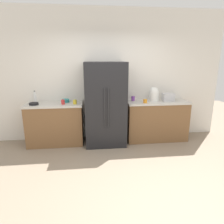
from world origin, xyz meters
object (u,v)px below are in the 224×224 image
refrigerator (105,104)px  cup_d (145,101)px  cup_a (63,102)px  toaster (168,97)px  bottle_a (35,98)px  cup_b (133,98)px  cup_c (75,102)px  rice_cooker (154,94)px  bowl_a (34,104)px  bowl_b (66,101)px

refrigerator → cup_d: size_ratio=21.19×
cup_a → refrigerator: bearing=0.4°
toaster → refrigerator: bearing=-176.5°
bottle_a → cup_b: bottle_a is taller
toaster → cup_a: 2.41m
cup_c → refrigerator: bearing=1.3°
cup_c → rice_cooker: bearing=4.5°
cup_a → cup_d: cup_a is taller
refrigerator → toaster: refrigerator is taller
bowl_a → bowl_b: bearing=16.8°
cup_a → toaster: bearing=2.3°
cup_a → rice_cooker: bearing=3.7°
toaster → bowl_a: size_ratio=1.35×
rice_cooker → cup_c: (-1.80, -0.14, -0.11)m
toaster → bowl_a: toaster is taller
cup_b → cup_a: bearing=-172.3°
cup_d → bowl_a: 2.42m
cup_a → cup_c: bearing=-2.0°
bowl_b → refrigerator: bearing=-13.2°
toaster → cup_a: (-2.40, -0.10, -0.04)m
bottle_a → bowl_b: bottle_a is taller
bowl_a → bowl_b: 0.68m
refrigerator → bottle_a: (-1.55, 0.24, 0.13)m
cup_a → bowl_b: size_ratio=0.59×
bottle_a → cup_a: bearing=-21.1°
toaster → bowl_a: 3.02m
bottle_a → bowl_b: 0.67m
bowl_b → cup_b: bearing=0.1°
refrigerator → cup_c: (-0.66, -0.02, 0.07)m
rice_cooker → bottle_a: size_ratio=1.21×
toaster → bottle_a: (-3.04, 0.15, 0.02)m
bowl_b → cup_a: bearing=-98.4°
cup_b → cup_d: (0.21, -0.29, -0.01)m
cup_d → toaster: bearing=15.8°
bottle_a → cup_a: size_ratio=2.67×
rice_cooker → cup_d: rice_cooker is taller
cup_b → bowl_a: cup_b is taller
cup_c → bowl_a: bearing=178.3°
toaster → cup_b: (-0.81, 0.12, -0.04)m
cup_a → cup_c: (0.25, -0.01, -0.00)m
rice_cooker → bottle_a: rice_cooker is taller
refrigerator → bowl_a: bearing=179.6°
refrigerator → bottle_a: 1.58m
toaster → cup_b: toaster is taller
rice_cooker → cup_c: size_ratio=3.47×
bowl_a → rice_cooker: bearing=2.5°
toaster → bottle_a: 3.04m
cup_c → cup_d: cup_c is taller
cup_a → bowl_a: 0.62m
cup_d → bowl_b: (-1.77, 0.28, -0.01)m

